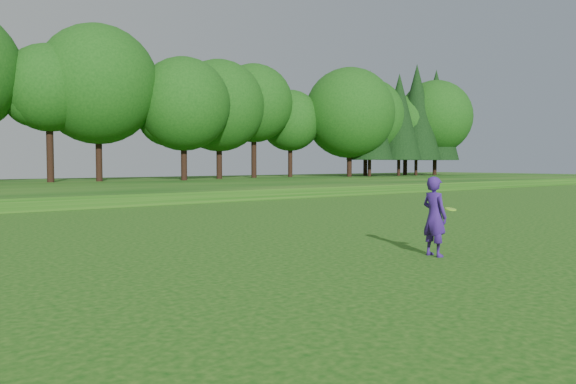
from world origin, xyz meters
TOP-DOWN VIEW (x-y plane):
  - ground at (0.00, 0.00)m, footprint 140.00×140.00m
  - berm at (0.00, 34.00)m, footprint 130.00×30.00m
  - walking_path at (0.00, 20.00)m, footprint 130.00×1.60m
  - treeline at (0.00, 38.00)m, footprint 104.00×7.00m
  - woman at (1.01, 1.58)m, footprint 0.50×0.84m

SIDE VIEW (x-z plane):
  - ground at x=0.00m, z-range 0.00..0.00m
  - walking_path at x=0.00m, z-range 0.00..0.04m
  - berm at x=0.00m, z-range 0.00..0.60m
  - woman at x=1.01m, z-range 0.00..1.78m
  - treeline at x=0.00m, z-range 0.60..15.60m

